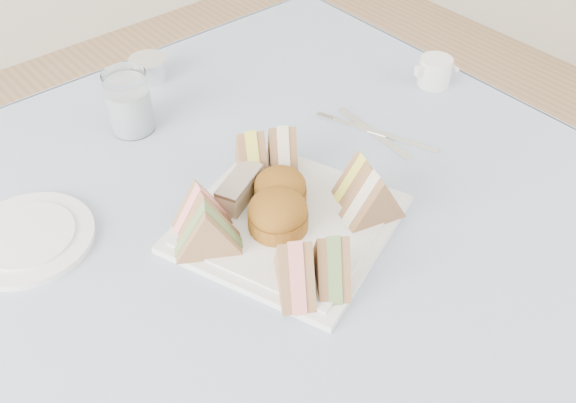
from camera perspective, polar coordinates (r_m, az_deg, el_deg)
table at (r=1.28m, az=-0.74°, el=-12.03°), size 0.90×0.90×0.74m
tablecloth at (r=1.00m, az=-0.93°, el=0.48°), size 1.02×1.02×0.01m
serving_plate at (r=0.94m, az=0.00°, el=-1.97°), size 0.36×0.36×0.01m
sandwich_fl_a at (r=0.82m, az=0.60°, el=-5.62°), size 0.09×0.10×0.08m
sandwich_fl_b at (r=0.83m, az=3.92°, el=-5.00°), size 0.08×0.10×0.08m
sandwich_fr_a at (r=0.96m, az=6.55°, el=2.26°), size 0.09×0.06×0.07m
sandwich_fr_b at (r=0.92m, az=7.66°, el=0.52°), size 0.10×0.07×0.08m
sandwich_bl_a at (r=0.87m, az=-7.20°, el=-2.34°), size 0.10×0.09×0.08m
sandwich_bl_b at (r=0.91m, az=-7.74°, el=-0.40°), size 0.09×0.06×0.07m
sandwich_br_a at (r=1.00m, az=-0.49°, el=4.85°), size 0.09×0.10×0.08m
sandwich_br_b at (r=0.99m, az=-3.29°, el=4.37°), size 0.08×0.10×0.08m
scone_left at (r=0.90m, az=-0.90°, el=-1.05°), size 0.10×0.10×0.06m
scone_right at (r=0.95m, az=-0.70°, el=1.16°), size 0.11×0.11×0.05m
pastry_slice at (r=0.96m, az=-4.31°, el=1.12°), size 0.10×0.07×0.04m
side_plate at (r=0.99m, az=-22.10°, el=-3.05°), size 0.25×0.25×0.01m
water_glass at (r=1.13m, az=-13.97°, el=8.58°), size 0.10×0.10×0.11m
tea_strainer at (r=1.28m, az=-12.25°, el=11.36°), size 0.08×0.08×0.04m
knife at (r=1.13m, az=7.61°, el=6.04°), size 0.03×0.18×0.00m
fork at (r=1.12m, az=8.58°, el=5.84°), size 0.08×0.18×0.00m
creamer_jug at (r=1.27m, az=12.92°, el=11.19°), size 0.08×0.08×0.05m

